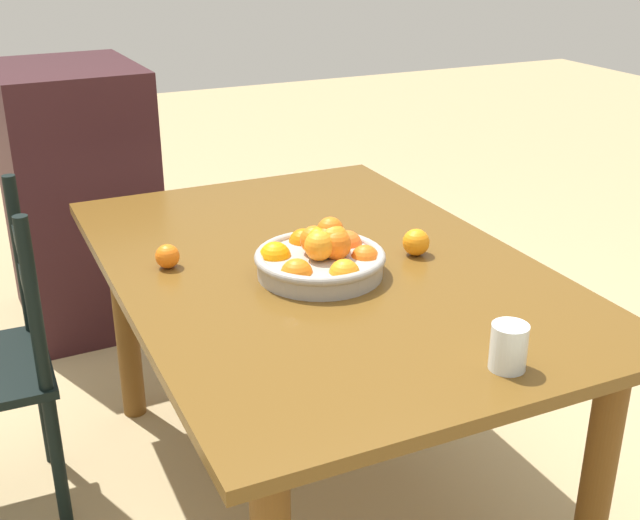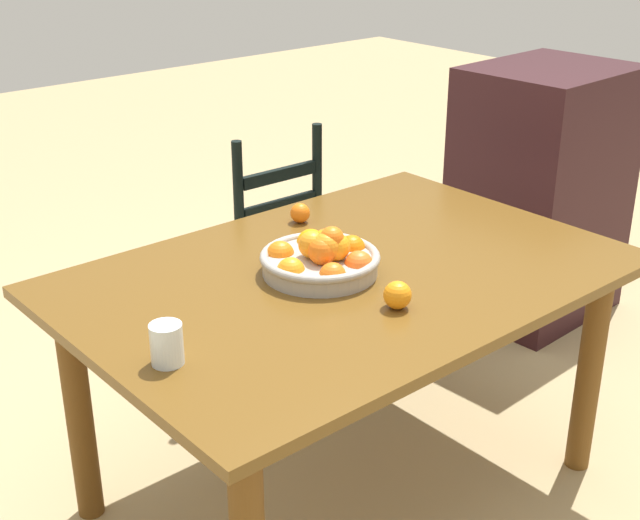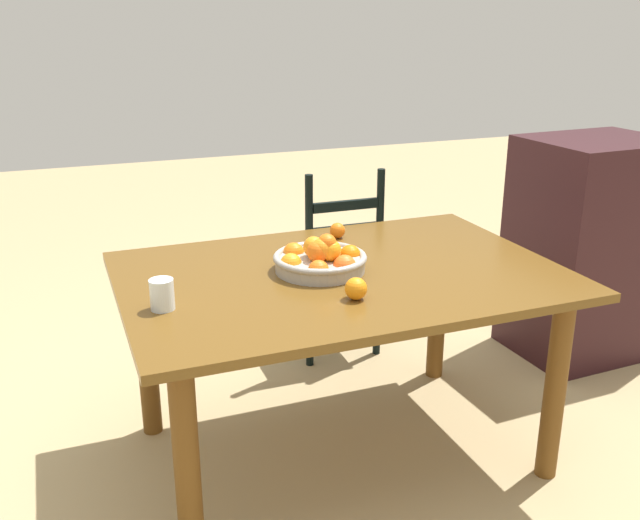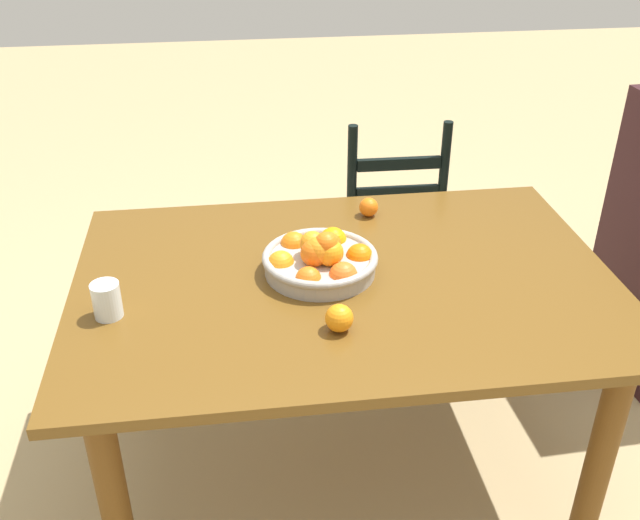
# 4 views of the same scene
# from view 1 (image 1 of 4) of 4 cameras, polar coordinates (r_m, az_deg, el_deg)

# --- Properties ---
(ground_plane) EXTENTS (12.00, 12.00, 0.00)m
(ground_plane) POSITION_cam_1_polar(r_m,az_deg,el_deg) (2.48, 0.06, -16.02)
(ground_plane) COLOR tan
(dining_table) EXTENTS (1.53, 1.04, 0.74)m
(dining_table) POSITION_cam_1_polar(r_m,az_deg,el_deg) (2.14, 0.07, -2.83)
(dining_table) COLOR brown
(dining_table) RESTS_ON ground
(cabinet) EXTENTS (0.66, 0.55, 1.05)m
(cabinet) POSITION_cam_1_polar(r_m,az_deg,el_deg) (3.39, -16.66, 4.25)
(cabinet) COLOR black
(cabinet) RESTS_ON ground
(fruit_bowl) EXTENTS (0.33, 0.33, 0.14)m
(fruit_bowl) POSITION_cam_1_polar(r_m,az_deg,el_deg) (2.01, 0.09, 0.29)
(fruit_bowl) COLOR #A39F97
(fruit_bowl) RESTS_ON dining_table
(orange_loose_0) EXTENTS (0.07, 0.07, 0.07)m
(orange_loose_0) POSITION_cam_1_polar(r_m,az_deg,el_deg) (2.15, 6.81, 1.25)
(orange_loose_0) COLOR orange
(orange_loose_0) RESTS_ON dining_table
(orange_loose_1) EXTENTS (0.06, 0.06, 0.06)m
(orange_loose_1) POSITION_cam_1_polar(r_m,az_deg,el_deg) (2.10, -10.74, 0.26)
(orange_loose_1) COLOR orange
(orange_loose_1) RESTS_ON dining_table
(drinking_glass) EXTENTS (0.07, 0.07, 0.10)m
(drinking_glass) POSITION_cam_1_polar(r_m,az_deg,el_deg) (1.64, 13.20, -6.00)
(drinking_glass) COLOR silver
(drinking_glass) RESTS_ON dining_table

